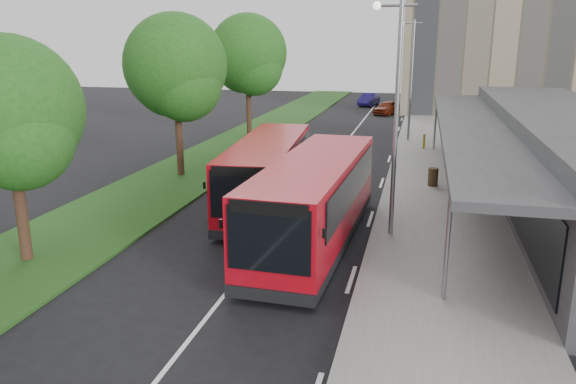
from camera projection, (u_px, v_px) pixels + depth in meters
name	position (u px, v px, depth m)	size (l,w,h in m)	color
ground	(263.00, 247.00, 19.26)	(120.00, 120.00, 0.00)	black
pavement	(435.00, 148.00, 36.67)	(5.00, 80.00, 0.15)	gray
grass_verge	(245.00, 140.00, 39.59)	(5.00, 80.00, 0.10)	#224B18
lane_centre_line	(332.00, 159.00, 33.34)	(0.12, 70.00, 0.01)	silver
kerb_dashes	(392.00, 150.00, 36.36)	(0.12, 56.00, 0.01)	silver
office_block	(525.00, 17.00, 53.20)	(22.00, 12.00, 18.00)	tan
station_building	(560.00, 158.00, 23.80)	(7.70, 26.00, 4.00)	#323234
tree_near	(10.00, 119.00, 16.87)	(4.44, 4.44, 7.10)	#362115
tree_mid	(176.00, 72.00, 27.94)	(5.13, 5.13, 8.24)	#362115
tree_far	(248.00, 58.00, 39.12)	(5.42, 5.42, 8.72)	#362115
lamp_post_near	(394.00, 106.00, 18.98)	(1.44, 0.28, 8.00)	gray
lamp_post_far	(410.00, 73.00, 37.76)	(1.44, 0.28, 8.00)	gray
bus_main	(315.00, 201.00, 19.23)	(3.11, 10.63, 2.98)	#A90911
bus_second	(268.00, 173.00, 23.65)	(3.40, 10.18, 2.83)	#A90911
litter_bin	(433.00, 177.00, 26.66)	(0.47, 0.47, 0.85)	#3C2B18
bollard	(424.00, 141.00, 35.84)	(0.15, 0.15, 0.93)	yellow
car_near	(388.00, 108.00, 53.48)	(1.56, 3.88, 1.32)	#601D0D
car_far	(369.00, 99.00, 60.69)	(1.44, 4.12, 1.36)	navy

